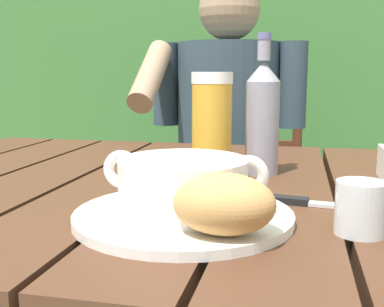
% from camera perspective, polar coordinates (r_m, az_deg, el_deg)
% --- Properties ---
extents(dining_table, '(1.32, 0.89, 0.73)m').
position_cam_1_polar(dining_table, '(0.85, 0.97, -9.34)').
color(dining_table, '#4A2C1C').
rests_on(dining_table, ground_plane).
extents(hedge_backdrop, '(3.14, 0.80, 2.30)m').
position_cam_1_polar(hedge_backdrop, '(2.53, 10.91, 12.22)').
color(hedge_backdrop, '#396B31').
rests_on(hedge_backdrop, ground_plane).
extents(chair_near_diner, '(0.47, 0.48, 1.02)m').
position_cam_1_polar(chair_near_diner, '(1.75, 4.97, -4.82)').
color(chair_near_diner, '#542818').
rests_on(chair_near_diner, ground_plane).
extents(person_eating, '(0.48, 0.47, 1.22)m').
position_cam_1_polar(person_eating, '(1.50, 3.96, 1.96)').
color(person_eating, '#2E404A').
rests_on(person_eating, ground_plane).
extents(serving_plate, '(0.28, 0.28, 0.01)m').
position_cam_1_polar(serving_plate, '(0.62, -1.04, -7.43)').
color(serving_plate, white).
rests_on(serving_plate, dining_table).
extents(soup_bowl, '(0.21, 0.16, 0.08)m').
position_cam_1_polar(soup_bowl, '(0.61, -1.05, -3.64)').
color(soup_bowl, white).
rests_on(soup_bowl, serving_plate).
extents(bread_roll, '(0.12, 0.09, 0.07)m').
position_cam_1_polar(bread_roll, '(0.52, 3.87, -6.03)').
color(bread_roll, tan).
rests_on(bread_roll, serving_plate).
extents(beer_glass, '(0.07, 0.07, 0.19)m').
position_cam_1_polar(beer_glass, '(0.85, 2.38, 3.39)').
color(beer_glass, gold).
rests_on(beer_glass, dining_table).
extents(beer_bottle, '(0.06, 0.06, 0.26)m').
position_cam_1_polar(beer_bottle, '(0.89, 8.40, 4.47)').
color(beer_bottle, gray).
rests_on(beer_bottle, dining_table).
extents(water_glass_small, '(0.06, 0.06, 0.06)m').
position_cam_1_polar(water_glass_small, '(0.59, 19.47, -6.14)').
color(water_glass_small, silver).
rests_on(water_glass_small, dining_table).
extents(table_knife, '(0.17, 0.04, 0.01)m').
position_cam_1_polar(table_knife, '(0.70, 13.50, -5.70)').
color(table_knife, silver).
rests_on(table_knife, dining_table).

